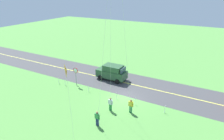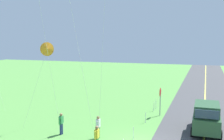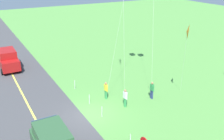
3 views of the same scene
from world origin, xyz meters
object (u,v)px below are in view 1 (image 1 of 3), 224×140
Objects in this scene: kite_green_far at (66,71)px; stop_sign at (76,73)px; car_suv_foreground at (112,72)px; person_adult_companion at (110,104)px; person_child_watcher at (131,106)px; person_adult_near at (97,118)px.

stop_sign is at bearing -54.15° from kite_green_far.
person_adult_companion is at bearing 117.62° from car_suv_foreground.
person_child_watcher is at bearing -122.08° from kite_green_far.
kite_green_far is (3.49, 5.57, 5.32)m from person_child_watcher.
stop_sign is at bearing -16.89° from person_adult_near.
person_child_watcher is at bearing -95.69° from person_adult_near.
stop_sign is at bearing 179.41° from person_child_watcher.
person_adult_companion is 0.24× the size of kite_green_far.
stop_sign is 1.60× the size of person_adult_near.
stop_sign reaches higher than person_child_watcher.
person_adult_near is 1.00× the size of person_child_watcher.
person_child_watcher is (-2.08, -0.73, 0.00)m from person_adult_companion.
person_child_watcher is 8.46m from kite_green_far.
kite_green_far is (-2.38, 12.09, 5.03)m from car_suv_foreground.
person_adult_near is (-3.94, 10.11, -0.29)m from car_suv_foreground.
stop_sign is at bearing -87.10° from person_adult_companion.
person_adult_near is at bearing 111.29° from car_suv_foreground.
stop_sign is (3.44, 4.03, 0.65)m from car_suv_foreground.
person_adult_near is 1.00× the size of person_adult_companion.
person_child_watcher is at bearing 165.00° from stop_sign.
car_suv_foreground is 8.19m from person_adult_companion.
kite_green_far is at bearing 10.67° from person_adult_companion.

